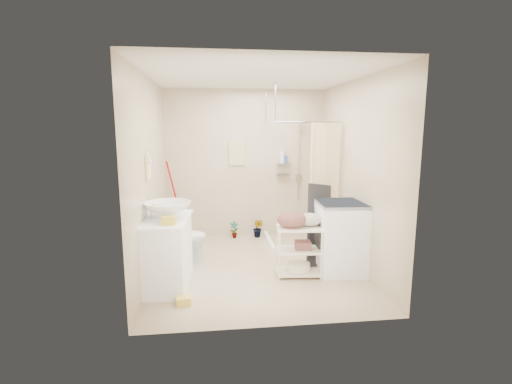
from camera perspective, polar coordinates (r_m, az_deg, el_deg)
floor at (r=5.33m, az=0.01°, el=-11.48°), size 3.20×3.20×0.00m
ceiling at (r=5.01m, az=0.01°, el=17.46°), size 2.80×3.20×0.04m
wall_back at (r=6.58m, az=-1.63°, el=4.29°), size 2.80×0.04×2.60m
wall_front at (r=3.44m, az=3.13°, el=-0.83°), size 2.80×0.04×2.60m
wall_left at (r=5.04m, az=-16.03°, el=2.20°), size 0.04×3.20×2.60m
wall_right at (r=5.35m, az=15.09°, el=2.67°), size 0.04×3.20×2.60m
vanity at (r=4.74m, az=-13.54°, el=-8.99°), size 0.60×1.01×0.86m
sink at (r=4.63m, az=-13.42°, el=-2.68°), size 0.63×0.63×0.19m
counter_basket at (r=4.33m, az=-13.25°, el=-4.24°), size 0.17×0.13×0.09m
floor_basket at (r=4.35m, az=-11.10°, el=-15.88°), size 0.25×0.21×0.12m
toilet at (r=5.56m, az=-11.25°, el=-6.93°), size 0.69×0.40×0.70m
mop at (r=6.61m, az=-12.50°, el=-1.28°), size 0.16×0.16×1.38m
potted_plant_a at (r=6.63m, az=-3.39°, el=-5.82°), size 0.16×0.11×0.30m
potted_plant_b at (r=6.65m, az=0.33°, el=-5.57°), size 0.24×0.24×0.34m
hanging_towel at (r=6.54m, az=-2.94°, el=6.00°), size 0.28×0.03×0.42m
towel_ring at (r=4.82m, az=-16.27°, el=3.90°), size 0.04×0.22×0.34m
tp_holder at (r=5.18m, az=-15.21°, el=-4.08°), size 0.08×0.12×0.14m
shower at (r=6.21m, az=6.68°, el=1.56°), size 1.10×1.10×2.10m
shampoo_bottle_a at (r=6.57m, az=4.03°, el=5.60°), size 0.13×0.13×0.27m
shampoo_bottle_b at (r=6.60m, az=4.38°, el=5.29°), size 0.11×0.12×0.19m
washing_machine at (r=5.19m, az=13.02°, el=-6.71°), size 0.68×0.70×0.96m
laundry_rack at (r=4.95m, az=6.64°, el=-8.32°), size 0.61×0.39×0.80m
ironing_board at (r=5.27m, az=9.65°, el=-4.99°), size 0.35×0.15×1.20m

